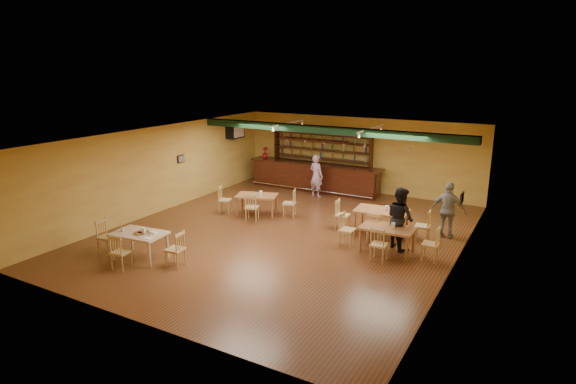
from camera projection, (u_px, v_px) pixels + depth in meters
The scene contains 22 objects.
floor at pixel (285, 233), 14.69m from camera, with size 12.00×12.00×0.00m, color #522817.
ceiling_beam at pixel (326, 130), 16.31m from camera, with size 10.00×0.30×0.25m, color black.
track_rail_left at pixel (288, 123), 17.65m from camera, with size 0.05×2.50×0.05m, color white.
track_rail_right at pixel (371, 128), 16.13m from camera, with size 0.05×2.50×0.05m, color white.
ac_unit at pixel (235, 131), 19.89m from camera, with size 0.34×0.70×0.48m, color white.
picture_left at pixel (181, 159), 17.45m from camera, with size 0.04×0.34×0.28m, color black.
picture_right at pixel (462, 198), 12.32m from camera, with size 0.04×0.34×0.28m, color black.
bar_counter at pixel (315, 177), 19.62m from camera, with size 5.67×0.85×1.13m, color black.
back_bar_hutch at pixel (321, 161), 20.00m from camera, with size 4.39×0.40×2.28m, color black.
poinsettia at pixel (265, 153), 20.54m from camera, with size 0.26×0.26×0.47m, color #B01022.
dining_table_a at pixel (257, 205), 16.50m from camera, with size 1.39×0.83×0.69m, color brown.
dining_table_b at pixel (381, 222), 14.50m from camera, with size 1.57×0.94×0.78m, color brown.
dining_table_d at pixel (387, 240), 13.14m from camera, with size 1.45×0.87×0.72m, color brown.
near_table at pixel (140, 246), 12.67m from camera, with size 1.38×0.89×0.74m, color tan.
pizza_tray at pixel (142, 233), 12.53m from camera, with size 0.40×0.40×0.01m, color silver.
parmesan_shaker at pixel (122, 230), 12.65m from camera, with size 0.07×0.07×0.11m, color #EAE5C6.
napkin_stack at pixel (154, 232), 12.58m from camera, with size 0.20×0.15×0.03m, color white.
pizza_server at pixel (147, 233), 12.50m from camera, with size 0.32×0.09×0.00m, color silver.
side_plate at pixel (148, 238), 12.15m from camera, with size 0.22×0.22×0.01m, color white.
patron_bar at pixel (316, 176), 18.62m from camera, with size 0.61×0.40×1.67m, color #9E55B9.
patron_right_a at pixel (400, 218), 13.32m from camera, with size 0.86×0.67×1.77m, color black.
patron_right_b at pixel (448, 210), 14.13m from camera, with size 1.00×0.42×1.71m, color gray.
Camera 1 is at (6.86, -12.05, 5.01)m, focal length 29.80 mm.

